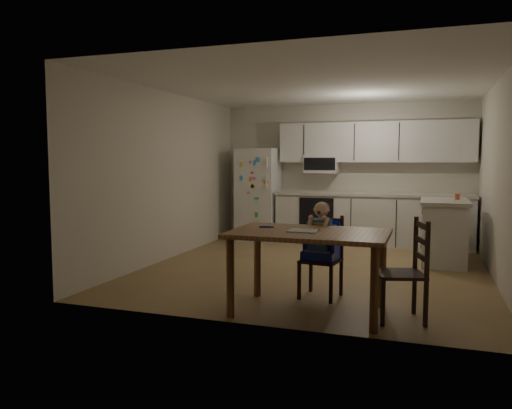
{
  "coord_description": "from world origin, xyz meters",
  "views": [
    {
      "loc": [
        1.43,
        -6.66,
        1.49
      ],
      "look_at": [
        -0.39,
        -1.37,
        0.99
      ],
      "focal_mm": 35.0,
      "sensor_mm": 36.0,
      "label": 1
    }
  ],
  "objects_px": {
    "dining_table": "(309,242)",
    "chair_booster": "(322,240)",
    "kitchen_island": "(444,231)",
    "refrigerator": "(258,194)",
    "red_cup": "(457,197)",
    "chair_side": "(410,263)"
  },
  "relations": [
    {
      "from": "dining_table",
      "to": "chair_booster",
      "type": "bearing_deg",
      "value": 89.45
    },
    {
      "from": "dining_table",
      "to": "kitchen_island",
      "type": "bearing_deg",
      "value": 66.26
    },
    {
      "from": "refrigerator",
      "to": "dining_table",
      "type": "height_order",
      "value": "refrigerator"
    },
    {
      "from": "refrigerator",
      "to": "dining_table",
      "type": "bearing_deg",
      "value": -65.06
    },
    {
      "from": "red_cup",
      "to": "chair_booster",
      "type": "height_order",
      "value": "chair_booster"
    },
    {
      "from": "kitchen_island",
      "to": "chair_side",
      "type": "bearing_deg",
      "value": -97.27
    },
    {
      "from": "refrigerator",
      "to": "dining_table",
      "type": "distance_m",
      "value": 4.55
    },
    {
      "from": "chair_booster",
      "to": "chair_side",
      "type": "relative_size",
      "value": 1.1
    },
    {
      "from": "refrigerator",
      "to": "chair_side",
      "type": "relative_size",
      "value": 1.79
    },
    {
      "from": "refrigerator",
      "to": "chair_booster",
      "type": "xyz_separation_m",
      "value": [
        1.92,
        -3.51,
        -0.22
      ]
    },
    {
      "from": "refrigerator",
      "to": "kitchen_island",
      "type": "xyz_separation_m",
      "value": [
        3.23,
        -1.14,
        -0.39
      ]
    },
    {
      "from": "red_cup",
      "to": "chair_side",
      "type": "height_order",
      "value": "red_cup"
    },
    {
      "from": "chair_booster",
      "to": "chair_side",
      "type": "xyz_separation_m",
      "value": [
        0.94,
        -0.54,
        -0.09
      ]
    },
    {
      "from": "kitchen_island",
      "to": "chair_side",
      "type": "relative_size",
      "value": 1.31
    },
    {
      "from": "chair_side",
      "to": "dining_table",
      "type": "bearing_deg",
      "value": -101.79
    },
    {
      "from": "chair_booster",
      "to": "dining_table",
      "type": "bearing_deg",
      "value": -82.77
    },
    {
      "from": "kitchen_island",
      "to": "chair_side",
      "type": "xyz_separation_m",
      "value": [
        -0.37,
        -2.91,
        0.07
      ]
    },
    {
      "from": "kitchen_island",
      "to": "red_cup",
      "type": "bearing_deg",
      "value": 20.0
    },
    {
      "from": "red_cup",
      "to": "chair_booster",
      "type": "distance_m",
      "value": 2.87
    },
    {
      "from": "refrigerator",
      "to": "chair_side",
      "type": "distance_m",
      "value": 4.96
    },
    {
      "from": "red_cup",
      "to": "chair_side",
      "type": "bearing_deg",
      "value": -100.38
    },
    {
      "from": "refrigerator",
      "to": "red_cup",
      "type": "relative_size",
      "value": 19.91
    }
  ]
}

